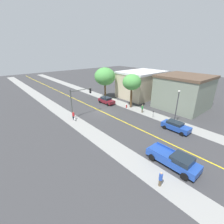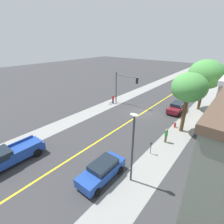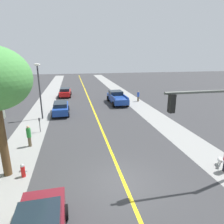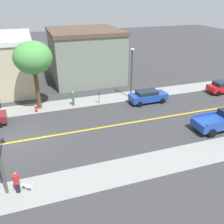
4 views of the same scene
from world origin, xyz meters
name	(u,v)px [view 4 (image 4 of 4)]	position (x,y,z in m)	size (l,w,h in m)	color
ground_plane	(22,141)	(0.00, 0.00, 0.00)	(140.00, 140.00, 0.00)	#38383A
sidewalk_left	(21,110)	(-6.68, 0.00, 0.00)	(2.92, 126.00, 0.01)	gray
sidewalk_right	(23,193)	(6.68, 0.00, 0.00)	(2.92, 126.00, 0.01)	gray
road_centerline_stripe	(22,141)	(0.00, 0.00, 0.00)	(0.20, 126.00, 0.00)	yellow
pale_office_building	(85,55)	(-15.12, 9.50, 3.63)	(9.97, 9.83, 7.23)	gray
street_tree_left_near	(33,58)	(-6.62, 2.03, 5.67)	(4.00, 4.00, 7.43)	brown
fire_hydrant	(36,108)	(-5.66, 1.61, 0.41)	(0.44, 0.24, 0.83)	red
parking_meter	(99,96)	(-5.71, 8.76, 0.90)	(0.12, 0.18, 1.36)	#4C4C51
street_lamp	(132,68)	(-6.06, 12.96, 3.79)	(0.70, 0.36, 6.09)	#38383D
red_sedan_left_curb	(223,87)	(-3.83, 25.01, 0.80)	(2.12, 4.17, 1.52)	red
blue_sedan_left_curb	(148,96)	(-4.06, 14.28, 0.81)	(2.00, 4.46, 1.52)	#1E429E
blue_pickup_truck	(224,120)	(3.87, 18.40, 0.89)	(2.34, 5.82, 1.73)	#1E429E
pedestrian_green_shirt	(73,98)	(-6.07, 5.79, 0.91)	(0.33, 0.33, 1.72)	brown
pedestrian_red_shirt	(16,182)	(6.43, -0.26, 0.83)	(0.39, 0.39, 1.59)	black
small_dog	(28,186)	(6.53, 0.35, 0.38)	(0.58, 0.74, 0.58)	silver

